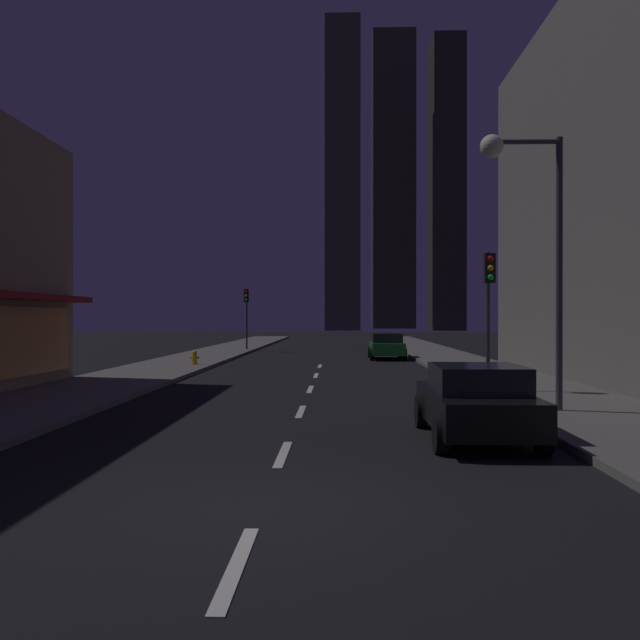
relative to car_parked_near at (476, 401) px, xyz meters
The scene contains 13 objects.
ground_plane 27.57m from the car_parked_near, 97.51° to the left, with size 78.00×136.00×0.10m, color black.
sidewalk_right 27.54m from the car_parked_near, 82.91° to the left, with size 4.00×76.00×0.15m, color #605E59.
sidewalk_left 29.32m from the car_parked_near, 111.20° to the left, with size 4.00×76.00×0.15m, color #605E59.
lane_marking_center 7.31m from the car_parked_near, 119.65° to the left, with size 0.16×28.20×0.01m.
skyscraper_distant_tall 111.56m from the car_parked_near, 91.18° to the left, with size 6.32×5.52×56.09m, color #4D493A.
skyscraper_distant_mid 133.64m from the car_parked_near, 86.19° to the left, with size 8.99×5.96×62.65m, color #413E30.
skyscraper_distant_short 114.10m from the car_parked_near, 81.34° to the left, with size 5.73×8.71×52.77m, color #333026.
car_parked_near is the anchor object (origin of this frame).
car_parked_far 24.96m from the car_parked_near, 90.00° to the left, with size 1.98×4.24×1.45m.
fire_hydrant_far_left 20.77m from the car_parked_near, 117.22° to the left, with size 0.42×0.30×0.65m.
traffic_light_near_right 8.12m from the car_parked_near, 75.79° to the left, with size 0.32×0.48×4.20m.
traffic_light_far_left 34.46m from the car_parked_near, 105.35° to the left, with size 0.32×0.48×4.20m.
street_lamp_right 5.63m from the car_parked_near, 60.42° to the left, with size 1.96×0.56×6.58m.
Camera 1 is at (0.99, -8.33, 2.36)m, focal length 37.71 mm.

